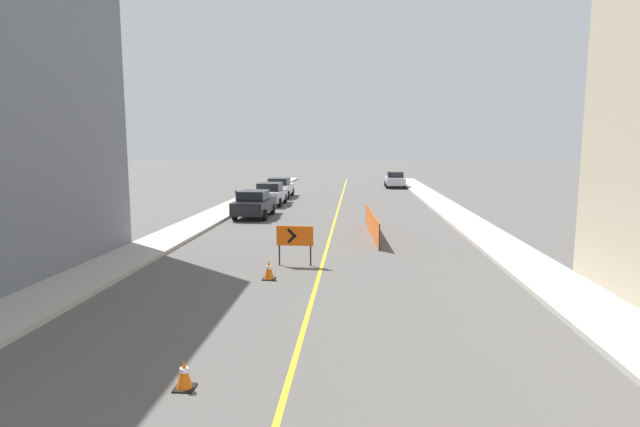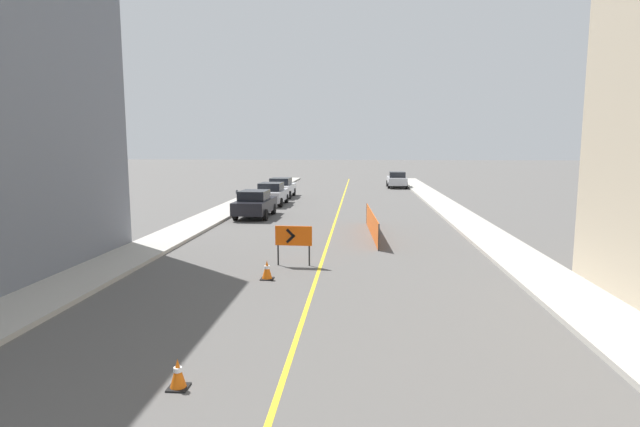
% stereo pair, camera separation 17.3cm
% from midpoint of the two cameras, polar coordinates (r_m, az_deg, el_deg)
% --- Properties ---
extents(lane_stripe, '(0.12, 65.73, 0.01)m').
position_cam_midpoint_polar(lane_stripe, '(30.24, 1.72, -0.18)').
color(lane_stripe, gold).
rests_on(lane_stripe, ground_plane).
extents(sidewalk_left, '(2.11, 65.73, 0.14)m').
position_cam_midpoint_polar(sidewalk_left, '(31.37, -11.56, 0.07)').
color(sidewalk_left, '#ADA89E').
rests_on(sidewalk_left, ground_plane).
extents(sidewalk_right, '(2.11, 65.73, 0.14)m').
position_cam_midpoint_polar(sidewalk_right, '(30.79, 15.26, -0.19)').
color(sidewalk_right, '#ADA89E').
rests_on(sidewalk_right, ground_plane).
extents(traffic_cone_second, '(0.35, 0.35, 0.53)m').
position_cam_midpoint_polar(traffic_cone_second, '(9.39, -15.80, -17.27)').
color(traffic_cone_second, black).
rests_on(traffic_cone_second, ground_plane).
extents(traffic_cone_third, '(0.41, 0.41, 0.61)m').
position_cam_midpoint_polar(traffic_cone_third, '(15.90, -6.18, -6.44)').
color(traffic_cone_third, black).
rests_on(traffic_cone_third, ground_plane).
extents(arrow_barricade_primary, '(1.30, 0.11, 1.41)m').
position_cam_midpoint_polar(arrow_barricade_primary, '(17.48, -3.18, -2.73)').
color(arrow_barricade_primary, '#EF560C').
rests_on(arrow_barricade_primary, ground_plane).
extents(safety_mesh_fence, '(0.43, 7.13, 1.10)m').
position_cam_midpoint_polar(safety_mesh_fence, '(23.53, 5.74, -1.16)').
color(safety_mesh_fence, '#EF560C').
rests_on(safety_mesh_fence, ground_plane).
extents(parked_car_curb_near, '(1.95, 4.35, 1.59)m').
position_cam_midpoint_polar(parked_car_curb_near, '(29.53, -7.70, 1.11)').
color(parked_car_curb_near, black).
rests_on(parked_car_curb_near, ground_plane).
extents(parked_car_curb_mid, '(1.94, 4.33, 1.59)m').
position_cam_midpoint_polar(parked_car_curb_mid, '(35.53, -5.84, 2.26)').
color(parked_car_curb_mid, '#B7B7BC').
rests_on(parked_car_curb_mid, ground_plane).
extents(parked_car_curb_far, '(1.95, 4.35, 1.59)m').
position_cam_midpoint_polar(parked_car_curb_far, '(40.76, -4.76, 2.98)').
color(parked_car_curb_far, silver).
rests_on(parked_car_curb_far, ground_plane).
extents(parked_car_opposite_side, '(1.94, 4.32, 1.59)m').
position_cam_midpoint_polar(parked_car_opposite_side, '(50.63, 8.45, 3.86)').
color(parked_car_opposite_side, '#B7B7BC').
rests_on(parked_car_opposite_side, ground_plane).
extents(parking_meter_far_curb, '(0.12, 0.11, 1.24)m').
position_cam_midpoint_polar(parking_meter_far_curb, '(32.40, -9.75, 2.06)').
color(parking_meter_far_curb, '#4C4C51').
rests_on(parking_meter_far_curb, sidewalk_left).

